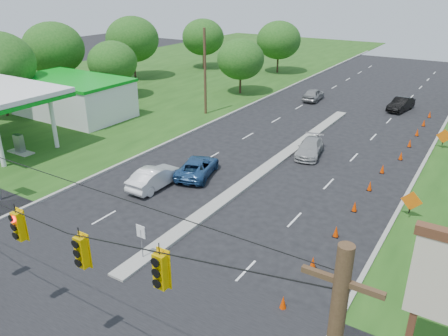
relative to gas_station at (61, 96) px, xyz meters
The scene contains 33 objects.
ground 31.23m from the gas_station, 40.57° to the right, with size 160.00×160.00×0.00m, color black.
grass_left 6.87m from the gas_station, behind, with size 40.00×160.00×0.06m, color #1E4714.
cross_street 31.23m from the gas_station, 40.57° to the right, with size 160.00×14.00×0.02m, color black.
curb_left 16.89m from the gas_station, 35.78° to the left, with size 0.25×110.00×0.16m, color gray.
curb_right 35.22m from the gas_station, 16.13° to the left, with size 0.25×110.00×0.16m, color gray.
median 23.79m from the gas_station, ahead, with size 1.00×34.00×0.18m, color gray.
median_sign 27.62m from the gas_station, 31.07° to the right, with size 0.55×0.06×2.05m.
utility_pole_far_left 14.93m from the gas_station, 41.21° to the left, with size 0.28×0.28×9.00m, color #422D1C.
gas_station is the anchor object (origin of this frame).
cone_1 34.33m from the gas_station, 23.65° to the right, with size 0.32×0.32×0.70m, color #DB3700.
cone_2 33.08m from the gas_station, 18.08° to the right, with size 0.32×0.32×0.70m, color #DB3700.
cone_3 32.17m from the gas_station, 12.13° to the right, with size 0.32×0.32×0.70m, color #DB3700.
cone_4 31.62m from the gas_station, ahead, with size 0.32×0.32×0.70m, color #DB3700.
cone_5 31.46m from the gas_station, ahead, with size 0.32×0.32×0.70m, color #DB3700.
cone_6 31.68m from the gas_station, ahead, with size 0.32×0.32×0.70m, color #DB3700.
cone_7 32.87m from the gas_station, 12.79° to the left, with size 0.32×0.32×0.70m, color #DB3700.
cone_8 33.81m from the gas_station, 18.59° to the left, with size 0.32×0.32×0.70m, color #DB3700.
cone_9 35.08m from the gas_station, 24.03° to the left, with size 0.32×0.32×0.70m, color #DB3700.
cone_10 36.65m from the gas_station, 29.04° to the left, with size 0.32×0.32×0.70m, color #DB3700.
cone_11 38.46m from the gas_station, 33.61° to the left, with size 0.32×0.32×0.70m, color #DB3700.
work_sign_1 34.54m from the gas_station, ahead, with size 1.27×0.58×1.37m.
work_sign_2 36.42m from the gas_station, 18.85° to the left, with size 1.27×0.58×1.37m.
tree_2 10.19m from the gas_station, 103.60° to the left, with size 5.88×5.88×6.86m.
tree_3 21.66m from the gas_station, 112.93° to the left, with size 7.56×7.56×8.82m.
tree_4 32.14m from the gas_station, 97.82° to the left, with size 6.72×6.72×7.84m.
tree_5 22.05m from the gas_station, 63.99° to the left, with size 5.88×5.88×6.86m.
tree_6 35.67m from the gas_station, 77.60° to the left, with size 6.72×6.72×7.84m.
tree_14 13.29m from the gas_station, 143.18° to the left, with size 7.56×7.56×8.82m.
white_sedan 19.91m from the gas_station, 21.28° to the right, with size 1.57×4.51×1.48m, color silver.
blue_pickup 20.32m from the gas_station, 11.38° to the right, with size 2.23×4.84×1.34m, color navy.
silver_car_far 25.76m from the gas_station, ahead, with size 1.83×4.51×1.31m, color #A0A0A0.
silver_car_oncoming 28.64m from the gas_station, 48.70° to the left, with size 1.73×4.30×1.46m, color gray.
dark_car_receding 36.50m from the gas_station, 37.89° to the left, with size 1.55×4.43×1.46m, color black.
Camera 1 is at (13.67, -7.80, 13.39)m, focal length 35.00 mm.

